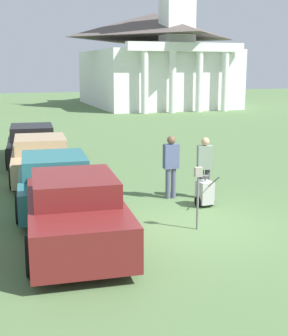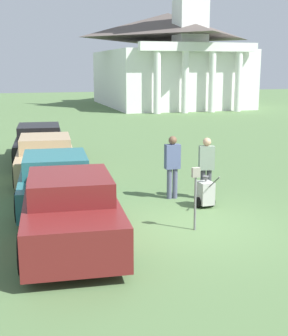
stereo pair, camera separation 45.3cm
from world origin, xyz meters
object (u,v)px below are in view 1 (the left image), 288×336
parked_car_teal (55,181)px  person_supervisor (205,164)px  parking_meter (198,187)px  church (155,55)px  person_worker (171,163)px  parked_car_tan (41,158)px  equipment_cart (205,192)px  parked_car_black (32,144)px  parked_car_maroon (74,210)px

parked_car_teal → person_supervisor: 4.18m
parking_meter → church: size_ratio=0.07×
church → person_worker: bearing=-109.0°
parked_car_tan → parking_meter: (2.82, -6.36, 0.35)m
person_supervisor → equipment_cart: 1.00m
parked_car_teal → parked_car_black: 6.33m
parked_car_maroon → person_supervisor: (4.10, 2.27, 0.28)m
person_worker → equipment_cart: bearing=119.3°
parked_car_maroon → parked_car_black: parked_car_maroon is taller
parked_car_maroon → parking_meter: parked_car_maroon is taller
church → parked_car_black: bearing=-119.9°
parked_car_teal → person_worker: 3.25m
parked_car_teal → person_supervisor: size_ratio=2.78×
person_worker → person_supervisor: person_worker is taller
equipment_cart → person_worker: bearing=116.9°
person_supervisor → equipment_cart: size_ratio=1.75×
parked_car_maroon → parking_meter: 2.83m
parked_car_teal → parking_meter: size_ratio=3.31×
parking_meter → equipment_cart: parking_meter is taller
person_worker → parking_meter: bearing=81.6°
parked_car_tan → equipment_cart: size_ratio=4.82×
parked_car_tan → parked_car_black: (-0.00, 3.01, 0.01)m
parking_meter → equipment_cart: size_ratio=1.47×
parked_car_tan → person_supervisor: bearing=-40.0°
parked_car_teal → equipment_cart: size_ratio=4.86×
parked_car_maroon → parked_car_teal: size_ratio=0.99×
parked_car_tan → church: church is taller
parked_car_maroon → equipment_cart: (3.77, 1.55, -0.33)m
parked_car_tan → person_worker: size_ratio=2.69×
person_worker → church: (10.60, 30.76, 3.73)m
parked_car_teal → equipment_cart: 4.05m
parking_meter → person_supervisor: bearing=61.1°
parked_car_maroon → parked_car_teal: (-0.00, 3.00, -0.06)m
parked_car_maroon → church: church is taller
parked_car_teal → person_worker: person_worker is taller
parked_car_maroon → parked_car_tan: parked_car_maroon is taller
parked_car_maroon → person_worker: 4.12m
person_supervisor → equipment_cart: (-0.33, -0.72, -0.61)m
parked_car_tan → equipment_cart: bearing=-47.1°
parked_car_maroon → person_worker: person_worker is taller
parked_car_teal → parked_car_black: parked_car_black is taller
person_supervisor → parking_meter: bearing=72.9°
person_supervisor → parked_car_black: bearing=-48.0°
parked_car_maroon → parked_car_black: 9.33m
parked_car_teal → equipment_cart: parked_car_teal is taller
parked_car_black → equipment_cart: parked_car_black is taller
church → parked_car_maroon: bearing=-112.5°
person_supervisor → church: size_ratio=0.08×
parked_car_black → church: bearing=64.7°
parked_car_maroon → person_worker: bearing=43.4°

